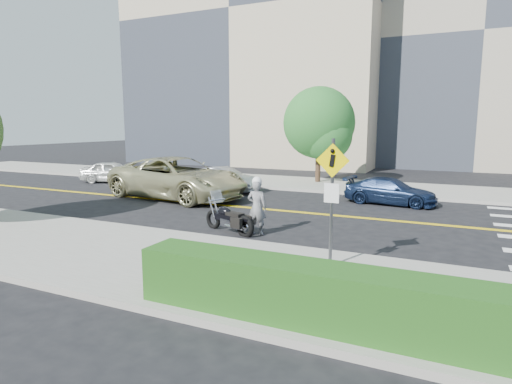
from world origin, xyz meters
The scene contains 14 objects.
ground_plane centered at (0.00, 0.00, 0.00)m, with size 120.00×120.00×0.00m, color black.
sidewalk_near centered at (0.00, -7.50, 0.07)m, with size 60.00×5.00×0.15m, color #9E9B91.
sidewalk_far centered at (0.00, 7.50, 0.07)m, with size 60.00×5.00×0.15m, color #9E9B91.
building_left centered at (-10.00, 22.00, 12.50)m, with size 22.00×14.00×25.00m, color tan.
building_mid centered at (8.00, 26.00, 10.00)m, with size 18.00×14.00×20.00m, color #A39984.
hedge centered at (6.00, -9.30, 0.65)m, with size 9.00×0.90×1.00m, color #235619.
pedestrian_sign centered at (4.20, -6.31, 1.96)m, with size 0.78×0.08×3.00m.
motorcyclist centered at (1.16, -3.85, 0.92)m, with size 0.66×0.45×1.85m.
motorcycle centered at (0.23, -3.99, 0.65)m, with size 2.15×0.65×1.31m, color black, non-canonical shape.
suv centered at (-5.09, 0.72, 0.97)m, with size 3.22×6.99×1.94m, color #BCB88A.
parked_car_white centered at (-11.92, 3.70, 0.64)m, with size 1.51×3.74×1.27m, color white.
parked_car_silver centered at (-4.14, 3.36, 0.64)m, with size 1.34×3.86×1.27m, color #999CA0.
parked_car_blue centered at (4.24, 3.38, 0.57)m, with size 1.60×3.94×1.14m, color #18284A.
tree_far_a centered at (-0.49, 8.16, 3.55)m, with size 4.11×4.11×5.61m.
Camera 1 is at (6.71, -15.85, 3.46)m, focal length 30.00 mm.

